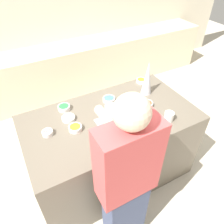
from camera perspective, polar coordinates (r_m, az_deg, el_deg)
The scene contains 16 objects.
ground_plane at distance 2.94m, azimuth -0.21°, elevation -15.06°, with size 12.00×12.00×0.00m, color beige.
wall_back at distance 4.06m, azimuth -17.35°, elevation 22.35°, with size 8.00×0.05×2.60m.
back_cabinet_block at distance 4.09m, azimuth -13.86°, elevation 9.89°, with size 6.00×0.60×0.89m.
kitchen_island at distance 2.58m, azimuth -0.24°, elevation -9.09°, with size 1.80×0.99×0.93m.
baking_tray at distance 2.19m, azimuth 1.44°, elevation -2.41°, with size 0.41×0.26×0.01m.
gingerbread_house at distance 2.13m, azimuth 1.49°, elevation -0.44°, with size 0.19×0.17×0.24m.
decorative_tree at distance 2.52m, azimuth 9.25°, elevation 8.80°, with size 0.12×0.12×0.40m.
candy_bowl_far_right at distance 2.80m, azimuth 7.58°, elevation 8.12°, with size 0.11×0.11×0.04m.
candy_bowl_near_tray_left at distance 2.38m, azimuth -12.42°, elevation 1.15°, with size 0.13×0.13×0.05m.
candy_bowl_center_rear at distance 2.12m, azimuth -9.56°, elevation -4.13°, with size 0.13×0.13×0.04m.
candy_bowl_far_left at distance 2.45m, azimuth -0.80°, elevation 3.37°, with size 0.14×0.14×0.04m.
candy_bowl_near_tray_right at distance 2.41m, azimuth 9.09°, elevation 2.10°, with size 0.13×0.13×0.04m.
candy_bowl_front_corner at distance 2.25m, azimuth -11.32°, elevation -1.57°, with size 0.13×0.13×0.04m.
candy_bowl_beside_tree at distance 2.13m, azimuth -16.51°, elevation -5.21°, with size 0.10×0.10×0.04m.
mug at distance 2.25m, azimuth 14.65°, elevation -1.13°, with size 0.09×0.09×0.09m.
person at distance 1.78m, azimuth 3.70°, elevation -18.28°, with size 0.46×0.57×1.74m.
Camera 1 is at (-0.80, -1.50, 2.40)m, focal length 35.00 mm.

